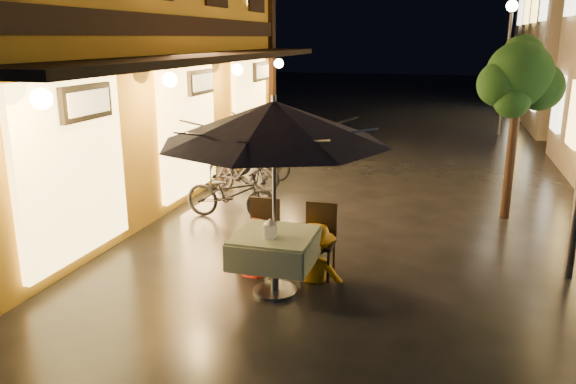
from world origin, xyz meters
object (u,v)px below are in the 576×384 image
(person_yellow, at_px, (316,226))
(bicycle_0, at_px, (232,194))
(cafe_table, at_px, (275,248))
(patio_umbrella, at_px, (274,122))
(table_lantern, at_px, (270,227))
(person_orange, at_px, (255,219))

(person_yellow, height_order, bicycle_0, person_yellow)
(person_yellow, bearing_deg, cafe_table, 51.88)
(patio_umbrella, relative_size, table_lantern, 11.01)
(person_orange, bearing_deg, person_yellow, -164.03)
(bicycle_0, bearing_deg, cafe_table, -146.17)
(cafe_table, bearing_deg, person_orange, 128.19)
(person_orange, height_order, person_yellow, person_orange)
(person_orange, bearing_deg, bicycle_0, -43.33)
(person_yellow, xyz_separation_m, bicycle_0, (-1.99, 2.09, -0.29))
(cafe_table, xyz_separation_m, person_yellow, (0.39, 0.55, 0.15))
(table_lantern, distance_m, person_orange, 0.89)
(patio_umbrella, bearing_deg, person_yellow, 54.95)
(cafe_table, relative_size, table_lantern, 3.96)
(cafe_table, relative_size, person_orange, 0.67)
(table_lantern, height_order, person_yellow, person_yellow)
(patio_umbrella, relative_size, person_orange, 1.85)
(cafe_table, distance_m, person_orange, 0.75)
(cafe_table, distance_m, bicycle_0, 3.09)
(person_yellow, bearing_deg, person_orange, -4.63)
(patio_umbrella, relative_size, person_yellow, 1.86)
(bicycle_0, bearing_deg, person_yellow, -133.80)
(patio_umbrella, bearing_deg, person_orange, 128.19)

